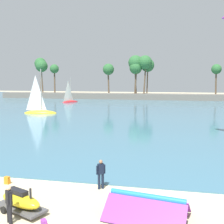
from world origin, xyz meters
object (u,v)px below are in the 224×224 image
object	(u,v)px
watercraft_on_trailer	(21,201)
person_rigging_by_gear	(9,203)
sailboat_mid_bay	(39,109)
sailboat_near_shore	(70,100)
folded_kite	(147,203)
backpack_spare	(7,180)
person_at_waterline	(101,173)

from	to	relation	value
watercraft_on_trailer	person_rigging_by_gear	xyz separation A→B (m)	(0.08, -1.05, 0.38)
watercraft_on_trailer	person_rigging_by_gear	world-z (taller)	person_rigging_by_gear
sailboat_mid_bay	sailboat_near_shore	bearing A→B (deg)	98.10
folded_kite	person_rigging_by_gear	world-z (taller)	person_rigging_by_gear
folded_kite	backpack_spare	world-z (taller)	folded_kite
person_rigging_by_gear	sailboat_near_shore	size ratio (longest dim) A/B	0.23
person_rigging_by_gear	folded_kite	bearing A→B (deg)	16.67
backpack_spare	sailboat_near_shore	world-z (taller)	sailboat_near_shore
folded_kite	watercraft_on_trailer	xyz separation A→B (m)	(-5.76, -0.65, -0.19)
person_at_waterline	watercraft_on_trailer	bearing A→B (deg)	-129.68
person_at_waterline	sailboat_mid_bay	size ratio (longest dim) A/B	0.20
watercraft_on_trailer	folded_kite	bearing A→B (deg)	6.42
sailboat_mid_bay	person_at_waterline	bearing A→B (deg)	-58.65
person_rigging_by_gear	person_at_waterline	size ratio (longest dim) A/B	1.00
sailboat_near_shore	sailboat_mid_bay	distance (m)	24.97
watercraft_on_trailer	person_at_waterline	xyz separation A→B (m)	(2.92, 3.52, 0.38)
watercraft_on_trailer	person_at_waterline	distance (m)	4.59
folded_kite	watercraft_on_trailer	size ratio (longest dim) A/B	1.40
backpack_spare	watercraft_on_trailer	bearing A→B (deg)	-49.63
sailboat_mid_bay	person_rigging_by_gear	bearing A→B (deg)	-65.54
backpack_spare	sailboat_near_shore	bearing A→B (deg)	106.96
person_at_waterline	sailboat_near_shore	size ratio (longest dim) A/B	0.23
person_rigging_by_gear	sailboat_near_shore	world-z (taller)	sailboat_near_shore
folded_kite	sailboat_near_shore	bearing A→B (deg)	113.44
folded_kite	sailboat_mid_bay	size ratio (longest dim) A/B	0.46
folded_kite	sailboat_mid_bay	world-z (taller)	sailboat_mid_bay
folded_kite	backpack_spare	xyz separation A→B (m)	(-8.41, 2.46, -0.50)
person_at_waterline	folded_kite	bearing A→B (deg)	-45.35
sailboat_near_shore	sailboat_mid_bay	world-z (taller)	sailboat_mid_bay
sailboat_mid_bay	backpack_spare	bearing A→B (deg)	-66.77
folded_kite	sailboat_near_shore	xyz separation A→B (m)	(-25.82, 59.55, 0.01)
person_rigging_by_gear	watercraft_on_trailer	bearing A→B (deg)	94.41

